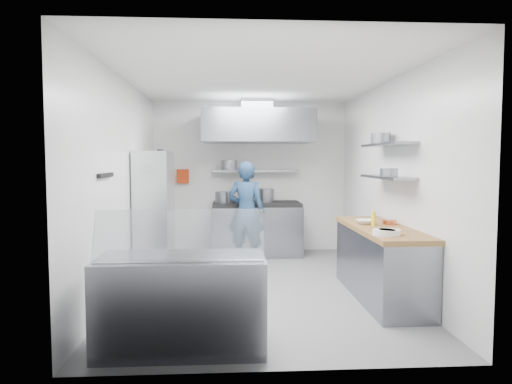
{
  "coord_description": "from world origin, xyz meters",
  "views": [
    {
      "loc": [
        -0.4,
        -6.09,
        1.72
      ],
      "look_at": [
        0.0,
        0.6,
        1.25
      ],
      "focal_mm": 32.0,
      "sensor_mm": 36.0,
      "label": 1
    }
  ],
  "objects": [
    {
      "name": "hood_duct",
      "position": [
        0.1,
        2.15,
        2.68
      ],
      "size": [
        0.55,
        0.55,
        0.24
      ],
      "primitive_type": "cube",
      "color": "slate",
      "rests_on": "extractor_hood"
    },
    {
      "name": "wall_left",
      "position": [
        -1.8,
        0.0,
        1.4
      ],
      "size": [
        2.8,
        5.0,
        0.02
      ],
      "primitive_type": "cube",
      "rotation": [
        1.57,
        0.0,
        1.57
      ],
      "color": "white",
      "rests_on": "floor"
    },
    {
      "name": "stock_pot_left",
      "position": [
        -0.49,
        2.01,
        1.06
      ],
      "size": [
        0.3,
        0.3,
        0.2
      ],
      "primitive_type": "cylinder",
      "color": "slate",
      "rests_on": "cooktop"
    },
    {
      "name": "gas_range",
      "position": [
        0.1,
        2.1,
        0.45
      ],
      "size": [
        1.6,
        0.8,
        0.9
      ],
      "primitive_type": "cube",
      "color": "gray",
      "rests_on": "floor"
    },
    {
      "name": "ceiling",
      "position": [
        0.0,
        0.0,
        2.8
      ],
      "size": [
        5.0,
        5.0,
        0.0
      ],
      "primitive_type": "plane",
      "rotation": [
        3.14,
        0.0,
        0.0
      ],
      "color": "silver",
      "rests_on": "wall_back"
    },
    {
      "name": "display_glass",
      "position": [
        -0.83,
        -2.12,
        1.07
      ],
      "size": [
        1.47,
        0.19,
        0.42
      ],
      "primitive_type": "cube",
      "rotation": [
        -0.38,
        0.0,
        0.0
      ],
      "color": "silver",
      "rests_on": "display_case"
    },
    {
      "name": "red_firebox",
      "position": [
        -1.25,
        2.44,
        1.42
      ],
      "size": [
        0.22,
        0.1,
        0.26
      ],
      "primitive_type": "cube",
      "color": "#B7300E",
      "rests_on": "wall_back"
    },
    {
      "name": "shelf_pot_c",
      "position": [
        1.54,
        -0.66,
        1.57
      ],
      "size": [
        0.21,
        0.21,
        0.1
      ],
      "primitive_type": "cylinder",
      "color": "slate",
      "rests_on": "wall_shelf_lower"
    },
    {
      "name": "display_case",
      "position": [
        -0.83,
        -2.0,
        0.42
      ],
      "size": [
        1.5,
        0.7,
        0.85
      ],
      "primitive_type": "cube",
      "color": "gray",
      "rests_on": "floor"
    },
    {
      "name": "over_range_shelf",
      "position": [
        0.1,
        2.34,
        1.52
      ],
      "size": [
        1.6,
        0.3,
        0.04
      ],
      "primitive_type": "cube",
      "color": "gray",
      "rests_on": "wall_back"
    },
    {
      "name": "floor",
      "position": [
        0.0,
        0.0,
        0.0
      ],
      "size": [
        5.0,
        5.0,
        0.0
      ],
      "primitive_type": "plane",
      "color": "slate",
      "rests_on": "ground"
    },
    {
      "name": "mixing_bowl",
      "position": [
        1.34,
        -0.38,
        0.93
      ],
      "size": [
        0.27,
        0.27,
        0.06
      ],
      "primitive_type": "imported",
      "rotation": [
        0.0,
        0.0,
        -0.16
      ],
      "color": "white",
      "rests_on": "prep_counter_top"
    },
    {
      "name": "wall_back",
      "position": [
        0.0,
        2.5,
        1.4
      ],
      "size": [
        3.6,
        2.8,
        0.02
      ],
      "primitive_type": "cube",
      "rotation": [
        1.57,
        0.0,
        0.0
      ],
      "color": "white",
      "rests_on": "floor"
    },
    {
      "name": "plate_stack_a",
      "position": [
        1.3,
        -1.24,
        0.93
      ],
      "size": [
        0.25,
        0.25,
        0.06
      ],
      "primitive_type": "cylinder",
      "color": "white",
      "rests_on": "prep_counter_top"
    },
    {
      "name": "prep_counter_base",
      "position": [
        1.48,
        -0.6,
        0.42
      ],
      "size": [
        0.62,
        2.0,
        0.84
      ],
      "primitive_type": "cube",
      "color": "gray",
      "rests_on": "floor"
    },
    {
      "name": "prep_counter_top",
      "position": [
        1.48,
        -0.6,
        0.87
      ],
      "size": [
        0.65,
        2.04,
        0.06
      ],
      "primitive_type": "cube",
      "color": "brown",
      "rests_on": "prep_counter_base"
    },
    {
      "name": "rack_bin_a",
      "position": [
        -1.53,
        1.02,
        0.8
      ],
      "size": [
        0.15,
        0.18,
        0.16
      ],
      "primitive_type": "cube",
      "color": "white",
      "rests_on": "wire_rack"
    },
    {
      "name": "chef",
      "position": [
        -0.11,
        1.52,
        0.85
      ],
      "size": [
        0.71,
        0.56,
        1.7
      ],
      "primitive_type": "imported",
      "rotation": [
        0.0,
        0.0,
        2.87
      ],
      "color": "navy",
      "rests_on": "floor"
    },
    {
      "name": "rack_jar",
      "position": [
        -1.48,
        1.25,
        1.8
      ],
      "size": [
        0.11,
        0.11,
        0.18
      ],
      "primitive_type": "cylinder",
      "color": "black",
      "rests_on": "wire_rack"
    },
    {
      "name": "copper_pan",
      "position": [
        1.65,
        -0.42,
        0.93
      ],
      "size": [
        0.18,
        0.18,
        0.06
      ],
      "primitive_type": "cylinder",
      "color": "#C55F37",
      "rests_on": "prep_counter_top"
    },
    {
      "name": "wall_shelf_lower",
      "position": [
        1.64,
        -0.3,
        1.5
      ],
      "size": [
        0.3,
        1.3,
        0.04
      ],
      "primitive_type": "cube",
      "color": "gray",
      "rests_on": "wall_right"
    },
    {
      "name": "shelf_pot_a",
      "position": [
        -0.39,
        2.14,
        1.63
      ],
      "size": [
        0.28,
        0.28,
        0.18
      ],
      "primitive_type": "cylinder",
      "color": "slate",
      "rests_on": "over_range_shelf"
    },
    {
      "name": "plate_stack_b",
      "position": [
        1.36,
        -1.22,
        0.93
      ],
      "size": [
        0.24,
        0.24,
        0.06
      ],
      "primitive_type": "cylinder",
      "color": "white",
      "rests_on": "prep_counter_top"
    },
    {
      "name": "wall_shelf_upper",
      "position": [
        1.64,
        -0.3,
        1.92
      ],
      "size": [
        0.3,
        1.3,
        0.04
      ],
      "primitive_type": "cube",
      "color": "gray",
      "rests_on": "wall_right"
    },
    {
      "name": "extractor_hood",
      "position": [
        0.1,
        1.93,
        2.3
      ],
      "size": [
        1.9,
        1.15,
        0.55
      ],
      "primitive_type": "cube",
      "color": "gray",
      "rests_on": "wall_back"
    },
    {
      "name": "wall_front",
      "position": [
        0.0,
        -2.5,
        1.4
      ],
      "size": [
        3.6,
        2.8,
        0.02
      ],
      "primitive_type": "cube",
      "rotation": [
        -1.57,
        0.0,
        0.0
      ],
      "color": "white",
      "rests_on": "floor"
    },
    {
      "name": "cooktop",
      "position": [
        0.1,
        2.1,
        0.93
      ],
      "size": [
        1.57,
        0.78,
        0.06
      ],
      "primitive_type": "cube",
      "color": "black",
      "rests_on": "gas_range"
    },
    {
      "name": "rack_bin_b",
      "position": [
        -1.53,
        1.45,
        1.3
      ],
      "size": [
        0.14,
        0.17,
        0.16
      ],
      "primitive_type": "cube",
      "color": "yellow",
      "rests_on": "wire_rack"
    },
    {
      "name": "stock_pot_mid",
      "position": [
        0.25,
        2.13,
        1.08
      ],
      "size": [
        0.34,
        0.34,
        0.24
      ],
      "primitive_type": "cylinder",
      "color": "slate",
      "rests_on": "cooktop"
    },
    {
      "name": "wall_right",
      "position": [
        1.8,
        0.0,
        1.4
      ],
      "size": [
        2.8,
        5.0,
        0.02
      ],
      "primitive_type": "cube",
      "rotation": [
        1.57,
        0.0,
        -1.57
      ],
      "color": "white",
      "rests_on": "floor"
    },
    {
      "name": "squeeze_bottle",
      "position": [
        1.41,
        -0.51,
        0.99
      ],
      "size": [
        0.06,
        0.06,
        0.18
      ],
      "primitive_type": "cylinder",
      "color": "yellow",
      "rests_on": "prep_counter_top"
    },
    {
      "name": "knife_strip",
      "position": [
        -1.78,
        -0.9,
        1.55
      ],
      "size": [
        0.04,
        0.55,
        0.05
      ],
      "primitive_type": "cube",
      "color": "black",
      "rests_on": "wall_left"
    },
    {
      "name": "wire_rack",
      "position": [
        -1.53,
        0.89,
        0.93
      ],
      "size": [
        0.5,
        0.9,
        1.85
      ],
      "primitive_type": "cube",
      "color": "silver",
      "rests_on": "floor"
    },
    {
      "name": "shelf_pot_d",
      "position": [
        1.63,
        -0.09,
        2.01
      ],
      "size": [
        0.27,
        0.27,
        0.14
      ],
      "primitive_type": "cylinder",
      "color": "slate",
      "rests_on": "wall_shelf_upper"
    }
  ]
}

